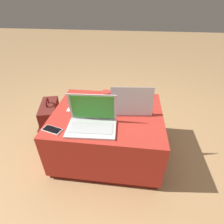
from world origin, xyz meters
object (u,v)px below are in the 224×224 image
(laptop_near, at_px, (92,121))
(cell_phone, at_px, (52,130))
(coffee_mug, at_px, (107,96))
(backpack, at_px, (51,123))
(laptop_far, at_px, (131,106))
(paper_sheet, at_px, (83,104))

(laptop_near, xyz_separation_m, cell_phone, (-0.29, -0.08, -0.05))
(coffee_mug, bearing_deg, backpack, -170.29)
(laptop_near, xyz_separation_m, laptop_far, (0.29, 0.25, 0.00))
(cell_phone, xyz_separation_m, backpack, (-0.23, 0.39, -0.26))
(laptop_far, relative_size, paper_sheet, 1.20)
(laptop_near, bearing_deg, coffee_mug, 79.15)
(cell_phone, height_order, coffee_mug, coffee_mug)
(laptop_far, bearing_deg, laptop_near, 35.80)
(coffee_mug, bearing_deg, laptop_near, -97.57)
(paper_sheet, bearing_deg, laptop_far, -5.06)
(cell_phone, distance_m, backpack, 0.53)
(laptop_far, distance_m, backpack, 0.86)
(laptop_far, distance_m, coffee_mug, 0.28)
(laptop_near, relative_size, coffee_mug, 3.07)
(paper_sheet, bearing_deg, backpack, -175.48)
(laptop_far, bearing_deg, coffee_mug, -39.67)
(backpack, relative_size, coffee_mug, 4.07)
(cell_phone, distance_m, paper_sheet, 0.42)
(laptop_far, xyz_separation_m, backpack, (-0.80, 0.06, -0.31))
(backpack, bearing_deg, laptop_near, 43.89)
(laptop_near, height_order, coffee_mug, laptop_near)
(laptop_near, height_order, paper_sheet, laptop_near)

